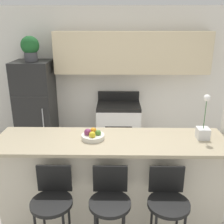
# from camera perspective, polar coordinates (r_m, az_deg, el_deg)

# --- Properties ---
(ground_plane) EXTENTS (14.00, 14.00, 0.00)m
(ground_plane) POSITION_cam_1_polar(r_m,az_deg,el_deg) (3.43, -0.21, -22.71)
(ground_plane) COLOR beige
(wall_back) EXTENTS (5.60, 0.38, 2.55)m
(wall_back) POSITION_cam_1_polar(r_m,az_deg,el_deg) (4.74, 1.88, 9.34)
(wall_back) COLOR white
(wall_back) RESTS_ON ground_plane
(counter_bar) EXTENTS (2.50, 0.69, 1.08)m
(counter_bar) POSITION_cam_1_polar(r_m,az_deg,el_deg) (3.09, -0.22, -15.12)
(counter_bar) COLOR beige
(counter_bar) RESTS_ON ground_plane
(refrigerator) EXTENTS (0.62, 0.64, 1.67)m
(refrigerator) POSITION_cam_1_polar(r_m,az_deg,el_deg) (4.83, -16.18, 0.76)
(refrigerator) COLOR black
(refrigerator) RESTS_ON ground_plane
(stove_range) EXTENTS (0.76, 0.60, 1.07)m
(stove_range) POSITION_cam_1_polar(r_m,az_deg,el_deg) (4.77, 1.40, -3.42)
(stove_range) COLOR white
(stove_range) RESTS_ON ground_plane
(bar_stool_left) EXTENTS (0.39, 0.39, 1.00)m
(bar_stool_left) POSITION_cam_1_polar(r_m,az_deg,el_deg) (2.66, -12.79, -18.62)
(bar_stool_left) COLOR black
(bar_stool_left) RESTS_ON ground_plane
(bar_stool_mid) EXTENTS (0.39, 0.39, 1.00)m
(bar_stool_mid) POSITION_cam_1_polar(r_m,az_deg,el_deg) (2.60, -0.44, -19.17)
(bar_stool_mid) COLOR black
(bar_stool_mid) RESTS_ON ground_plane
(bar_stool_right) EXTENTS (0.39, 0.39, 1.00)m
(bar_stool_right) POSITION_cam_1_polar(r_m,az_deg,el_deg) (2.64, 12.01, -18.89)
(bar_stool_right) COLOR black
(bar_stool_right) RESTS_ON ground_plane
(potted_plant_on_fridge) EXTENTS (0.30, 0.30, 0.41)m
(potted_plant_on_fridge) POSITION_cam_1_polar(r_m,az_deg,el_deg) (4.62, -17.39, 13.27)
(potted_plant_on_fridge) COLOR #4C4C51
(potted_plant_on_fridge) RESTS_ON refrigerator
(orchid_vase) EXTENTS (0.13, 0.13, 0.49)m
(orchid_vase) POSITION_cam_1_polar(r_m,az_deg,el_deg) (2.98, 19.26, -3.33)
(orchid_vase) COLOR white
(orchid_vase) RESTS_ON counter_bar
(fruit_bowl) EXTENTS (0.25, 0.25, 0.11)m
(fruit_bowl) POSITION_cam_1_polar(r_m,az_deg,el_deg) (2.84, -4.22, -5.11)
(fruit_bowl) COLOR silver
(fruit_bowl) RESTS_ON counter_bar
(trash_bin) EXTENTS (0.28, 0.28, 0.38)m
(trash_bin) POSITION_cam_1_polar(r_m,az_deg,el_deg) (4.75, -9.98, -7.43)
(trash_bin) COLOR #59595B
(trash_bin) RESTS_ON ground_plane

